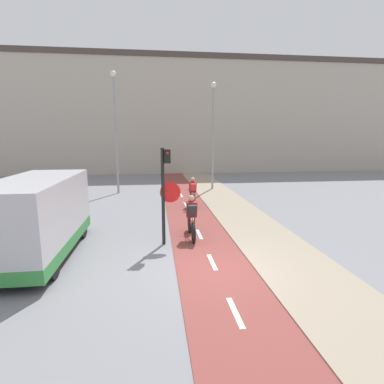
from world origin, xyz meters
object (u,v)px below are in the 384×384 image
at_px(van, 38,219).
at_px(street_lamp_far, 115,121).
at_px(street_lamp_sidewalk, 213,126).
at_px(cyclist_near, 192,218).
at_px(traffic_light_pole, 166,186).
at_px(cyclist_far, 193,193).

bearing_deg(van, street_lamp_far, 83.80).
bearing_deg(street_lamp_sidewalk, street_lamp_far, -174.13).
distance_m(cyclist_near, van, 4.83).
relative_size(street_lamp_far, cyclist_near, 4.03).
bearing_deg(traffic_light_pole, street_lamp_sidewalk, 71.06).
xyz_separation_m(traffic_light_pole, street_lamp_far, (-2.68, 9.68, 2.51)).
xyz_separation_m(traffic_light_pole, street_lamp_sidewalk, (3.54, 10.32, 2.30)).
distance_m(traffic_light_pole, van, 3.92).
distance_m(street_lamp_far, street_lamp_sidewalk, 6.26).
bearing_deg(street_lamp_far, traffic_light_pole, -74.52).
bearing_deg(street_lamp_far, street_lamp_sidewalk, 5.87).
distance_m(street_lamp_far, cyclist_near, 10.57).
distance_m(street_lamp_sidewalk, cyclist_near, 10.79).
bearing_deg(street_lamp_sidewalk, van, -123.99).
relative_size(street_lamp_sidewalk, van, 1.44).
relative_size(cyclist_near, van, 0.38).
bearing_deg(cyclist_far, traffic_light_pole, -106.25).
height_order(street_lamp_far, cyclist_near, street_lamp_far).
height_order(street_lamp_far, street_lamp_sidewalk, street_lamp_far).
bearing_deg(cyclist_near, street_lamp_sidewalk, 75.02).
height_order(street_lamp_far, cyclist_far, street_lamp_far).
relative_size(cyclist_near, cyclist_far, 1.04).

